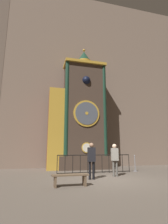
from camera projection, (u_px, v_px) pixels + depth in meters
The scene contains 8 objects.
ground_plane at pixel (108, 180), 8.00m from camera, with size 28.00×28.00×0.00m, color brown.
cathedral_back_wall at pixel (79, 74), 15.10m from camera, with size 24.00×0.32×15.46m.
clock_tower at pixel (80, 114), 12.91m from camera, with size 4.45×1.77×9.28m.
railing_fence at pixel (95, 163), 10.16m from camera, with size 4.41×0.05×1.05m.
visitor_near at pixel (92, 157), 8.21m from camera, with size 0.34×0.23×1.65m.
visitor_far at pixel (115, 156), 9.09m from camera, with size 0.35×0.24×1.63m.
stanchion_post at pixel (135, 166), 10.95m from camera, with size 0.28×0.28×1.00m.
visitor_bench at pixel (70, 178), 6.59m from camera, with size 1.40×0.40×0.44m.
Camera 1 is at (-3.18, -7.93, 1.39)m, focal length 28.00 mm.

